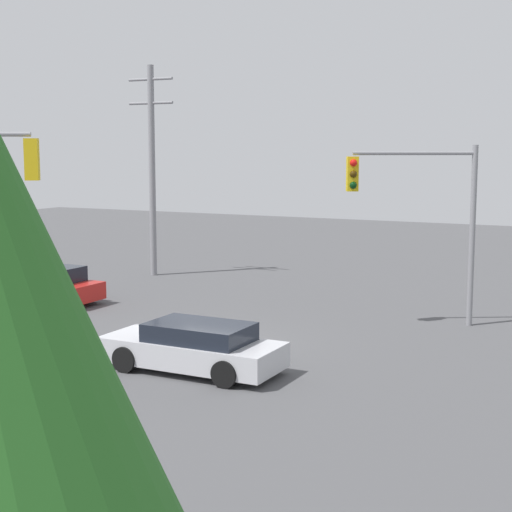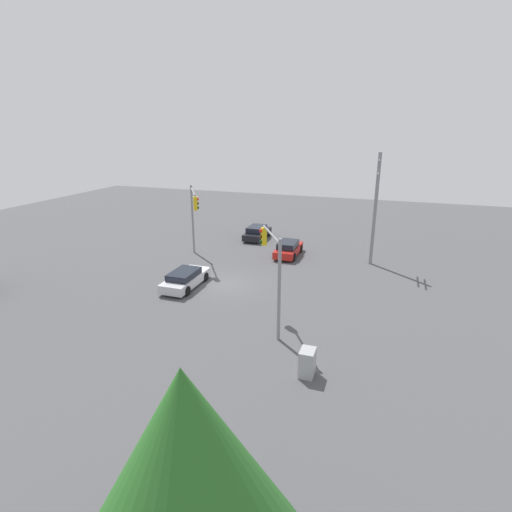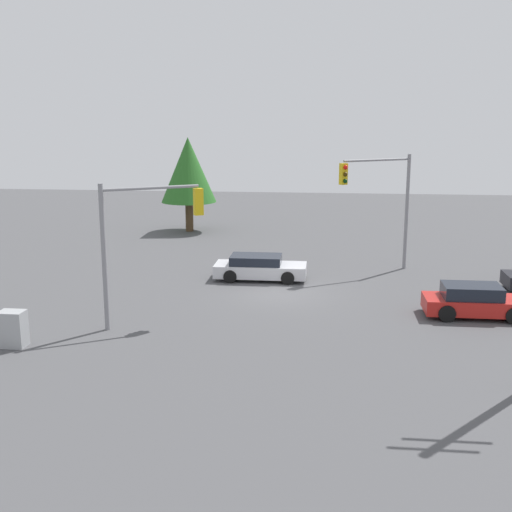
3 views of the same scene
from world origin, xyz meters
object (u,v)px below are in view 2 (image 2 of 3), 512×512
Objects in this scene: sedan_red at (288,249)px; electrical_cabinet at (307,363)px; traffic_signal_main at (272,262)px; sedan_dark at (257,233)px; traffic_signal_cross at (194,210)px; sedan_silver at (185,279)px.

sedan_red reaches higher than electrical_cabinet.
sedan_red is 13.56m from traffic_signal_main.
sedan_dark is 23.59m from electrical_cabinet.
sedan_dark is 1.03× the size of sedan_red.
sedan_red is 17.87m from electrical_cabinet.
traffic_signal_main is at bearing -68.70° from sedan_dark.
traffic_signal_main reaches higher than sedan_red.
traffic_signal_cross reaches higher than traffic_signal_main.
sedan_dark is 18.93m from traffic_signal_main.
traffic_signal_main reaches higher than electrical_cabinet.
traffic_signal_cross is at bearing -156.16° from sedan_red.
sedan_red is (4.43, 4.42, 0.01)m from sedan_dark.
sedan_dark reaches higher than sedan_red.
traffic_signal_main reaches higher than sedan_dark.
sedan_silver is 0.75× the size of traffic_signal_cross.
traffic_signal_main is (17.38, 6.78, 3.24)m from sedan_dark.
electrical_cabinet is at bearing 10.73° from traffic_signal_cross.
sedan_silver is 8.92m from traffic_signal_main.
sedan_red is 0.68× the size of traffic_signal_cross.
sedan_dark is 0.77× the size of traffic_signal_main.
electrical_cabinet is at bearing -174.26° from traffic_signal_main.
traffic_signal_cross is (7.70, -2.99, 3.57)m from sedan_dark.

